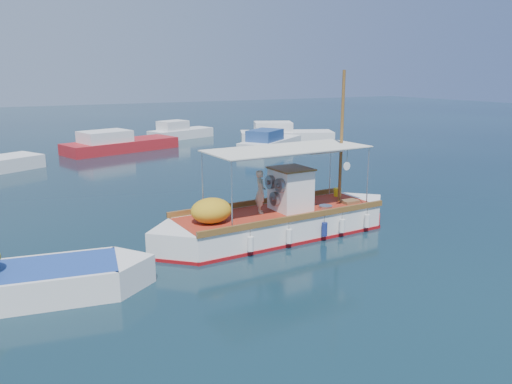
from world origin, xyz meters
name	(u,v)px	position (x,y,z in m)	size (l,w,h in m)	color
ground	(275,237)	(0.00, 0.00, 0.00)	(160.00, 160.00, 0.00)	black
fishing_caique	(278,221)	(0.17, 0.15, 0.52)	(9.81, 2.99, 5.99)	white
dinghy	(8,287)	(-8.56, -1.10, 0.37)	(7.20, 2.90, 1.78)	white
bg_boat_n	(118,145)	(-0.24, 22.54, 0.49)	(8.80, 5.02, 1.80)	#A91C21
bg_boat_ne	(270,143)	(9.98, 17.85, 0.49)	(6.75, 5.59, 1.80)	silver
bg_boat_e	(284,135)	(13.68, 21.87, 0.49)	(8.20, 5.53, 1.80)	silver
bg_boat_far_n	(179,133)	(6.31, 27.47, 0.49)	(6.21, 3.80, 1.80)	silver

